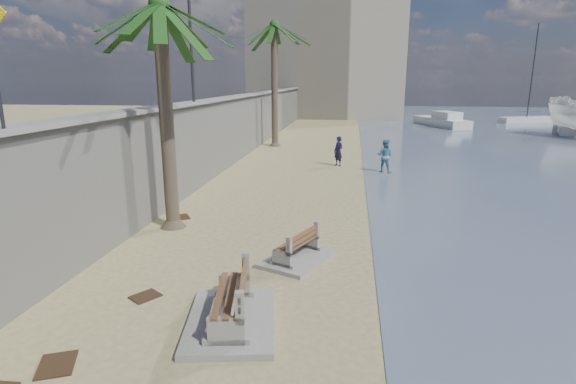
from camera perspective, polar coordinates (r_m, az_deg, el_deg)
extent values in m
plane|color=tan|center=(7.58, -4.00, -22.23)|extent=(140.00, 140.00, 0.00)
cube|color=gray|center=(26.91, -6.09, 8.18)|extent=(0.45, 70.00, 3.50)
cube|color=gray|center=(26.79, -6.19, 12.01)|extent=(0.80, 70.00, 0.12)
cube|color=#B7AA93|center=(58.11, 4.99, 16.52)|extent=(18.00, 12.00, 14.00)
cube|color=gray|center=(8.88, -7.21, -15.91)|extent=(2.00, 2.62, 0.13)
cube|color=gray|center=(11.56, 1.12, -8.47)|extent=(1.96, 2.28, 0.10)
cylinder|color=brown|center=(13.90, -15.15, 8.52)|extent=(0.42, 0.42, 6.51)
cylinder|color=brown|center=(31.06, -1.72, 13.14)|extent=(0.44, 0.44, 7.95)
cylinder|color=#2D2D33|center=(19.15, -12.25, 18.65)|extent=(0.12, 0.12, 5.00)
imported|color=#141537|center=(24.04, 6.42, 5.44)|extent=(0.78, 0.77, 1.81)
imported|color=#5489AD|center=(22.78, 12.20, 4.74)|extent=(1.06, 0.94, 1.82)
cube|color=silver|center=(55.15, 28.03, 8.06)|extent=(6.25, 3.62, 0.70)
cylinder|color=#2D2D33|center=(54.99, 28.64, 13.28)|extent=(0.12, 0.12, 9.61)
cube|color=#382616|center=(8.62, -27.30, -18.91)|extent=(0.78, 0.85, 0.03)
cube|color=#382616|center=(15.47, -13.41, -3.11)|extent=(0.76, 0.80, 0.03)
cube|color=#382616|center=(10.24, -17.65, -12.51)|extent=(0.70, 0.73, 0.03)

